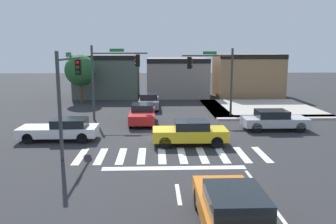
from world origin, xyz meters
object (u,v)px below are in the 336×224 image
traffic_signal_southwest (69,82)px  traffic_signal_northwest (112,70)px  car_orange (232,210)px  traffic_signal_northeast (213,71)px  car_white (61,129)px  car_gray (149,101)px  car_red (142,114)px  car_silver (274,120)px  roadside_tree (80,70)px  car_yellow (190,133)px

traffic_signal_southwest → traffic_signal_northwest: size_ratio=0.94×
car_orange → traffic_signal_northeast: bearing=-7.4°
traffic_signal_northeast → car_white: traffic_signal_northeast is taller
car_white → traffic_signal_northwest: bearing=-111.7°
traffic_signal_southwest → car_gray: bearing=-17.6°
car_white → car_red: size_ratio=1.10×
traffic_signal_northwest → car_orange: bearing=-72.4°
traffic_signal_northeast → car_red: traffic_signal_northeast is taller
traffic_signal_southwest → car_silver: 13.90m
traffic_signal_northeast → roadside_tree: size_ratio=1.12×
car_silver → roadside_tree: (-15.82, 12.86, 2.66)m
car_yellow → roadside_tree: 19.25m
traffic_signal_northwest → car_silver: (11.51, -4.02, -3.19)m
car_gray → traffic_signal_southwest: bearing=-17.6°
traffic_signal_southwest → roadside_tree: size_ratio=1.09×
traffic_signal_northeast → car_yellow: traffic_signal_northeast is taller
traffic_signal_southwest → car_orange: size_ratio=1.18×
traffic_signal_southwest → car_gray: 13.98m
traffic_signal_northwest → car_orange: (5.61, -17.63, -3.14)m
traffic_signal_northeast → traffic_signal_northwest: traffic_signal_northwest is taller
traffic_signal_southwest → car_silver: (12.91, 4.13, -3.07)m
traffic_signal_southwest → car_white: 3.81m
traffic_signal_northeast → traffic_signal_northwest: size_ratio=0.96×
car_yellow → car_orange: car_orange is taller
car_white → car_yellow: 7.94m
traffic_signal_northwest → car_yellow: 9.81m
car_orange → roadside_tree: (-9.93, 26.48, 2.61)m
traffic_signal_southwest → car_white: size_ratio=1.16×
car_white → car_red: bearing=-135.7°
roadside_tree → car_gray: bearing=-29.5°
car_silver → roadside_tree: size_ratio=0.88×
traffic_signal_southwest → car_silver: traffic_signal_southwest is taller
car_silver → car_gray: (-8.79, 8.87, 0.03)m
car_silver → car_white: car_silver is taller
car_white → car_yellow: car_yellow is taller
traffic_signal_southwest → car_white: (-1.07, 1.93, -3.11)m
car_white → car_gray: size_ratio=1.06×
car_silver → car_white: size_ratio=0.93×
traffic_signal_northwest → roadside_tree: 9.86m
car_red → car_orange: car_orange is taller
traffic_signal_southwest → traffic_signal_northwest: bearing=-9.8°
car_gray → car_yellow: bearing=11.9°
traffic_signal_southwest → roadside_tree: traffic_signal_southwest is taller
car_white → car_red: car_red is taller
car_white → roadside_tree: (-1.84, 15.07, 2.69)m
car_orange → car_silver: bearing=-23.4°
car_silver → roadside_tree: bearing=140.9°
traffic_signal_northeast → car_silver: size_ratio=1.28×
car_orange → traffic_signal_northwest: bearing=17.6°
car_red → car_yellow: bearing=26.2°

